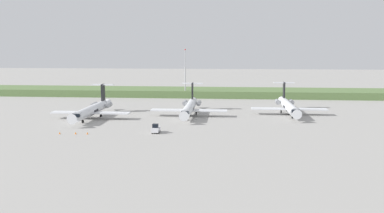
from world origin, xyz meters
The scene contains 10 objects.
ground_plane centered at (0.00, 30.00, 0.00)m, with size 500.00×500.00×0.00m, color #9E9B96.
grass_berm centered at (0.00, 62.70, 1.45)m, with size 320.00×20.00×2.90m, color #597542.
regional_jet_nearest centered at (-28.73, 5.70, 2.54)m, with size 22.81×31.00×9.00m.
regional_jet_second centered at (-0.90, 12.51, 2.54)m, with size 22.81×31.00×9.00m.
regional_jet_third centered at (29.31, 17.88, 2.54)m, with size 22.81×31.00×9.00m.
antenna_mast centered at (-6.68, 55.26, 8.30)m, with size 4.40×0.50×19.86m.
baggage_tug centered at (-6.67, -12.96, 1.00)m, with size 1.72×3.20×2.30m.
safety_cone_front_marker centered at (-29.28, -16.22, 0.28)m, with size 0.44×0.44×0.55m, color orange.
safety_cone_mid_marker centered at (-25.41, -16.07, 0.28)m, with size 0.44×0.44×0.55m, color orange.
safety_cone_rear_marker centered at (-22.61, -15.91, 0.28)m, with size 0.44×0.44×0.55m, color orange.
Camera 1 is at (10.24, -105.55, 20.37)m, focal length 37.13 mm.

